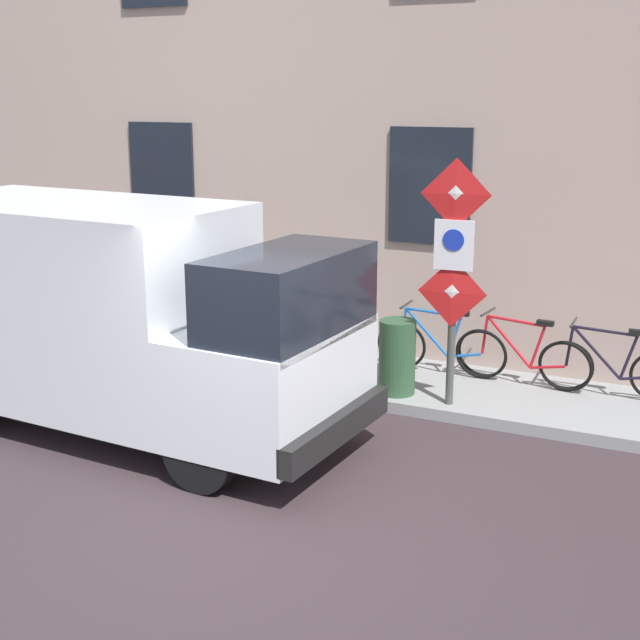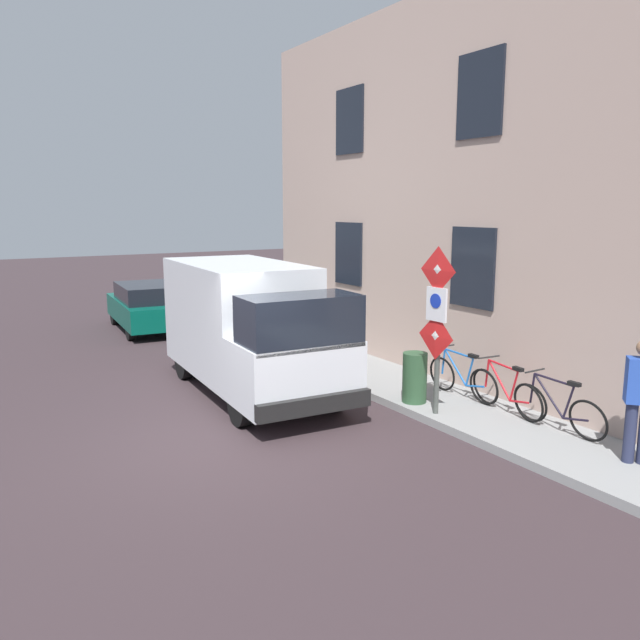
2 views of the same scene
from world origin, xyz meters
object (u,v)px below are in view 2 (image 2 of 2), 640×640
(parked_hatchback, at_px, (149,305))
(bicycle_black, at_px, (558,409))
(bicycle_blue, at_px, (462,378))
(sign_post_stacked, at_px, (437,315))
(delivery_van, at_px, (249,325))
(litter_bin, at_px, (415,377))
(bicycle_red, at_px, (506,392))

(parked_hatchback, distance_m, bicycle_black, 12.51)
(bicycle_black, distance_m, bicycle_blue, 2.10)
(sign_post_stacked, relative_size, delivery_van, 0.50)
(bicycle_black, relative_size, bicycle_blue, 1.00)
(litter_bin, bearing_deg, bicycle_black, -68.66)
(parked_hatchback, height_order, bicycle_blue, parked_hatchback)
(parked_hatchback, xyz_separation_m, bicycle_red, (2.82, -11.14, -0.22))
(bicycle_red, bearing_deg, sign_post_stacked, 66.45)
(parked_hatchback, xyz_separation_m, bicycle_blue, (2.82, -10.09, -0.22))
(parked_hatchback, distance_m, litter_bin, 10.03)
(parked_hatchback, distance_m, bicycle_blue, 10.48)
(sign_post_stacked, relative_size, parked_hatchback, 0.66)
(parked_hatchback, bearing_deg, bicycle_red, -161.33)
(delivery_van, height_order, litter_bin, delivery_van)
(sign_post_stacked, xyz_separation_m, parked_hatchback, (-1.76, 10.54, -1.10))
(sign_post_stacked, distance_m, bicycle_black, 2.37)
(parked_hatchback, relative_size, litter_bin, 4.58)
(sign_post_stacked, height_order, bicycle_black, sign_post_stacked)
(bicycle_black, height_order, litter_bin, litter_bin)
(bicycle_black, xyz_separation_m, litter_bin, (-0.92, 2.34, 0.08))
(parked_hatchback, height_order, bicycle_black, parked_hatchback)
(bicycle_red, bearing_deg, delivery_van, 43.62)
(bicycle_black, relative_size, bicycle_red, 1.00)
(parked_hatchback, distance_m, bicycle_red, 11.49)
(parked_hatchback, xyz_separation_m, litter_bin, (1.91, -9.85, -0.14))
(bicycle_black, xyz_separation_m, bicycle_blue, (0.00, 2.10, 0.00))
(bicycle_black, height_order, bicycle_blue, same)
(sign_post_stacked, bearing_deg, delivery_van, 120.45)
(sign_post_stacked, bearing_deg, parked_hatchback, 99.46)
(delivery_van, bearing_deg, litter_bin, 42.25)
(bicycle_red, bearing_deg, bicycle_black, -174.16)
(bicycle_red, bearing_deg, bicycle_blue, 5.94)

